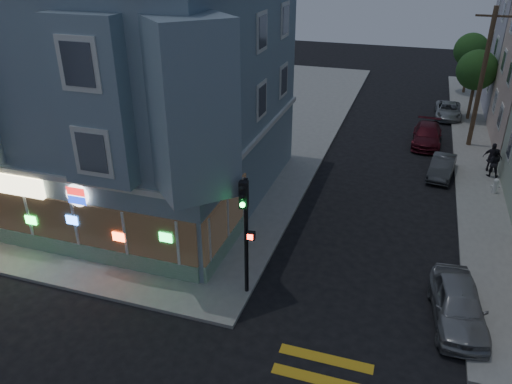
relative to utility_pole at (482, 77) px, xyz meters
The scene contains 14 objects.
ground 27.26m from the utility_pole, 116.57° to the right, with size 120.00×120.00×0.00m, color black.
sidewalk_nw 25.95m from the utility_pole, behind, with size 33.00×42.00×0.15m, color gray.
corner_building 22.24m from the utility_pole, 144.13° to the right, with size 14.60×14.60×11.40m.
utility_pole is the anchor object (origin of this frame).
street_tree_near 6.06m from the utility_pole, 88.09° to the left, with size 3.00×3.00×5.30m.
street_tree_far 14.03m from the utility_pole, 89.18° to the left, with size 3.00×3.00×5.30m.
pedestrian_a 6.39m from the utility_pole, 78.81° to the right, with size 0.84×0.66×1.73m, color black.
pedestrian_b 5.80m from the utility_pole, 76.94° to the right, with size 1.04×0.43×1.78m, color #28242D.
parked_car_a 19.44m from the utility_pole, 93.92° to the right, with size 1.78×4.43×1.51m, color #96999D.
parked_car_b 7.29m from the utility_pole, 107.61° to the right, with size 1.27×3.65×1.20m, color #3E4043.
parked_car_c 5.00m from the utility_pole, behind, with size 1.87×4.60×1.34m, color #51121D.
parked_car_d 7.61m from the utility_pole, 101.84° to the left, with size 1.94×4.21×1.17m, color #92989C.
traffic_signal 22.05m from the utility_pole, 114.65° to the right, with size 0.59×0.56×4.96m.
fire_hydrant 8.55m from the utility_pole, 82.29° to the right, with size 0.50×0.29×0.86m.
Camera 1 is at (8.17, -10.99, 12.67)m, focal length 35.00 mm.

